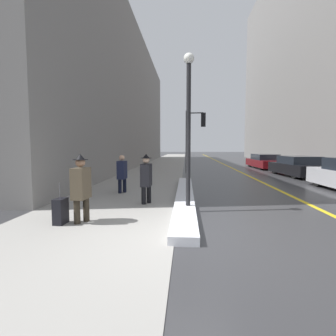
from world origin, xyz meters
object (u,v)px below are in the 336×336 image
at_px(lamp_post, 189,117).
at_px(pedestrian_trailing, 146,177).
at_px(traffic_light_near, 196,128).
at_px(parked_car_black, 298,167).
at_px(pedestrian_with_shoulder_bag, 122,172).
at_px(rolling_suitcase, 61,211).
at_px(parked_car_maroon, 264,161).
at_px(pedestrian_in_fedora, 81,185).

distance_m(lamp_post, pedestrian_trailing, 2.33).
xyz_separation_m(traffic_light_near, parked_car_black, (6.02, -1.34, -2.41)).
height_order(pedestrian_with_shoulder_bag, rolling_suitcase, pedestrian_with_shoulder_bag).
bearing_deg(rolling_suitcase, parked_car_maroon, 153.98).
relative_size(traffic_light_near, parked_car_maroon, 0.83).
relative_size(parked_car_black, parked_car_maroon, 0.89).
bearing_deg(lamp_post, traffic_light_near, 86.61).
xyz_separation_m(parked_car_black, parked_car_maroon, (-0.29, 5.77, -0.02)).
height_order(pedestrian_in_fedora, pedestrian_trailing, pedestrian_in_fedora).
bearing_deg(pedestrian_trailing, pedestrian_in_fedora, -25.72).
height_order(pedestrian_trailing, pedestrian_with_shoulder_bag, pedestrian_trailing).
xyz_separation_m(pedestrian_with_shoulder_bag, parked_car_maroon, (8.83, 12.12, -0.26)).
distance_m(traffic_light_near, rolling_suitcase, 12.59).
xyz_separation_m(pedestrian_with_shoulder_bag, parked_car_black, (9.12, 6.35, -0.24)).
height_order(parked_car_maroon, rolling_suitcase, parked_car_maroon).
bearing_deg(lamp_post, pedestrian_trailing, 144.32).
distance_m(lamp_post, parked_car_black, 11.44).
height_order(pedestrian_in_fedora, rolling_suitcase, pedestrian_in_fedora).
distance_m(pedestrian_in_fedora, pedestrian_with_shoulder_bag, 3.94).
distance_m(traffic_light_near, parked_car_black, 6.62).
relative_size(pedestrian_in_fedora, pedestrian_with_shoulder_bag, 1.11).
distance_m(pedestrian_trailing, parked_car_black, 11.39).
height_order(lamp_post, parked_car_black, lamp_post).
bearing_deg(rolling_suitcase, lamp_post, 118.43).
distance_m(lamp_post, pedestrian_with_shoulder_bag, 4.10).
distance_m(parked_car_maroon, rolling_suitcase, 18.67).
height_order(pedestrian_in_fedora, parked_car_black, pedestrian_in_fedora).
bearing_deg(traffic_light_near, parked_car_maroon, 42.62).
bearing_deg(traffic_light_near, lamp_post, -88.45).
bearing_deg(pedestrian_with_shoulder_bag, rolling_suitcase, -2.28).
xyz_separation_m(lamp_post, parked_car_maroon, (6.35, 14.87, -2.02)).
xyz_separation_m(traffic_light_near, pedestrian_in_fedora, (-3.10, -11.64, -2.10)).
bearing_deg(parked_car_maroon, rolling_suitcase, 148.39).
height_order(lamp_post, pedestrian_with_shoulder_bag, lamp_post).
distance_m(pedestrian_with_shoulder_bag, rolling_suitcase, 4.14).
bearing_deg(lamp_post, parked_car_maroon, 66.88).
relative_size(parked_car_black, rolling_suitcase, 4.63).
height_order(traffic_light_near, parked_car_black, traffic_light_near).
xyz_separation_m(lamp_post, pedestrian_with_shoulder_bag, (-2.49, 2.75, -1.76)).
bearing_deg(lamp_post, parked_car_black, 53.89).
bearing_deg(parked_car_black, pedestrian_with_shoulder_bag, 120.24).
bearing_deg(parked_car_maroon, lamp_post, 155.01).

